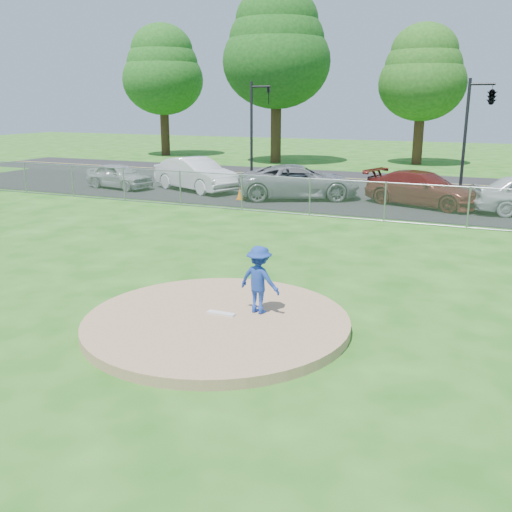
% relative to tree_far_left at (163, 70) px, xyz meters
% --- Properties ---
extents(ground, '(120.00, 120.00, 0.00)m').
position_rel_tree_far_left_xyz_m(ground, '(22.00, -23.00, -7.06)').
color(ground, '#1D5813').
rests_on(ground, ground).
extents(pitchers_mound, '(5.40, 5.40, 0.20)m').
position_rel_tree_far_left_xyz_m(pitchers_mound, '(22.00, -33.00, -6.96)').
color(pitchers_mound, '#A37B59').
rests_on(pitchers_mound, ground).
extents(pitching_rubber, '(0.60, 0.15, 0.04)m').
position_rel_tree_far_left_xyz_m(pitching_rubber, '(22.00, -32.80, -6.84)').
color(pitching_rubber, white).
rests_on(pitching_rubber, pitchers_mound).
extents(chain_link_fence, '(40.00, 0.06, 1.50)m').
position_rel_tree_far_left_xyz_m(chain_link_fence, '(22.00, -21.00, -6.31)').
color(chain_link_fence, gray).
rests_on(chain_link_fence, ground).
extents(parking_lot, '(50.00, 8.00, 0.01)m').
position_rel_tree_far_left_xyz_m(parking_lot, '(22.00, -16.50, -7.05)').
color(parking_lot, black).
rests_on(parking_lot, ground).
extents(street, '(60.00, 7.00, 0.01)m').
position_rel_tree_far_left_xyz_m(street, '(22.00, -9.00, -7.06)').
color(street, black).
rests_on(street, ground).
extents(tree_far_left, '(6.72, 6.72, 10.74)m').
position_rel_tree_far_left_xyz_m(tree_far_left, '(0.00, 0.00, 0.00)').
color(tree_far_left, '#321F12').
rests_on(tree_far_left, ground).
extents(tree_left, '(7.84, 7.84, 12.53)m').
position_rel_tree_far_left_xyz_m(tree_left, '(11.00, -2.00, 1.18)').
color(tree_left, '#332412').
rests_on(tree_left, ground).
extents(tree_center, '(6.16, 6.16, 9.84)m').
position_rel_tree_far_left_xyz_m(tree_center, '(21.00, 1.00, -0.59)').
color(tree_center, '#3A2215').
rests_on(tree_center, ground).
extents(traffic_signal_left, '(1.28, 0.20, 5.60)m').
position_rel_tree_far_left_xyz_m(traffic_signal_left, '(13.24, -11.00, -3.70)').
color(traffic_signal_left, black).
rests_on(traffic_signal_left, ground).
extents(traffic_signal_center, '(1.42, 2.48, 5.60)m').
position_rel_tree_far_left_xyz_m(traffic_signal_center, '(25.97, -11.00, -2.45)').
color(traffic_signal_center, black).
rests_on(traffic_signal_center, ground).
extents(pitcher, '(1.00, 0.68, 1.42)m').
position_rel_tree_far_left_xyz_m(pitcher, '(22.67, -32.37, -6.15)').
color(pitcher, '#1B3999').
rests_on(pitcher, pitchers_mound).
extents(traffic_cone, '(0.38, 0.38, 0.75)m').
position_rel_tree_far_left_xyz_m(traffic_cone, '(15.80, -18.54, -6.68)').
color(traffic_cone, orange).
rests_on(traffic_cone, parking_lot).
extents(parked_car_silver, '(4.11, 2.26, 1.33)m').
position_rel_tree_far_left_xyz_m(parked_car_silver, '(8.37, -17.83, -6.39)').
color(parked_car_silver, '#A6A6AB').
rests_on(parked_car_silver, parking_lot).
extents(parked_car_white, '(5.38, 3.63, 1.68)m').
position_rel_tree_far_left_xyz_m(parked_car_white, '(12.49, -16.93, -6.21)').
color(parked_car_white, silver).
rests_on(parked_car_white, parking_lot).
extents(parked_car_gray, '(6.25, 4.76, 1.58)m').
position_rel_tree_far_left_xyz_m(parked_car_gray, '(18.17, -17.15, -6.26)').
color(parked_car_gray, gray).
rests_on(parked_car_gray, parking_lot).
extents(parked_car_darkred, '(5.56, 3.64, 1.50)m').
position_rel_tree_far_left_xyz_m(parked_car_darkred, '(23.84, -16.88, -6.30)').
color(parked_car_darkred, '#5C1C17').
rests_on(parked_car_darkred, parking_lot).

